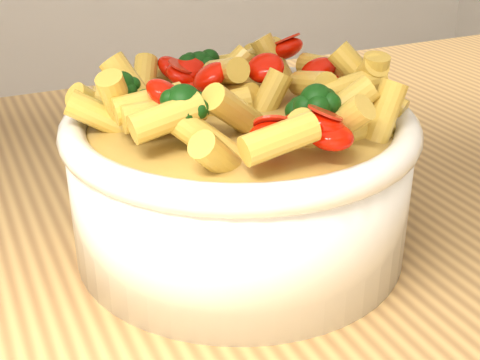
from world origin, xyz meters
name	(u,v)px	position (x,y,z in m)	size (l,w,h in m)	color
table	(269,341)	(0.00, 0.00, 0.80)	(1.20, 0.80, 0.90)	tan
serving_bowl	(240,178)	(-0.03, 0.00, 0.95)	(0.24, 0.24, 0.10)	white
pasta_salad	(240,91)	(-0.03, 0.00, 1.01)	(0.19, 0.19, 0.04)	#FFC550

